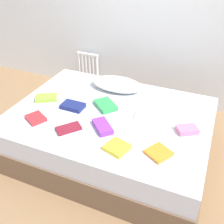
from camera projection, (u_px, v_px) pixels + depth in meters
ground_plane at (110, 150)px, 2.89m from camera, size 8.00×8.00×0.00m
bed at (110, 133)px, 2.76m from camera, size 2.00×1.50×0.50m
radiator at (88, 68)px, 3.91m from camera, size 0.34×0.04×0.45m
pillow at (117, 84)px, 3.00m from camera, size 0.60×0.33×0.12m
textbook_purple at (103, 126)px, 2.39m from camera, size 0.26×0.26×0.05m
textbook_green at (106, 105)px, 2.70m from camera, size 0.30×0.29×0.04m
textbook_orange at (159, 153)px, 2.11m from camera, size 0.24×0.25×0.03m
textbook_pink at (187, 130)px, 2.35m from camera, size 0.22×0.20×0.05m
textbook_navy at (73, 106)px, 2.68m from camera, size 0.23×0.15×0.04m
textbook_maroon at (69, 128)px, 2.38m from camera, size 0.24×0.25×0.03m
textbook_white at (147, 116)px, 2.55m from camera, size 0.23×0.18×0.02m
textbook_red at (36, 118)px, 2.51m from camera, size 0.23×0.22×0.04m
textbook_yellow at (117, 147)px, 2.16m from camera, size 0.22×0.22×0.04m
textbook_lime at (46, 98)px, 2.82m from camera, size 0.26×0.23×0.04m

